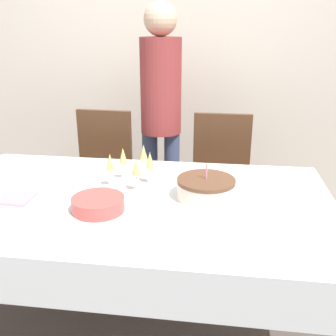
{
  "coord_description": "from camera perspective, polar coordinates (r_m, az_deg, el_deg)",
  "views": [
    {
      "loc": [
        0.41,
        -1.68,
        1.52
      ],
      "look_at": [
        0.17,
        0.11,
        0.86
      ],
      "focal_mm": 42.0,
      "sensor_mm": 36.0,
      "label": 1
    }
  ],
  "objects": [
    {
      "name": "dining_table",
      "position": [
        1.94,
        -5.38,
        -7.03
      ],
      "size": [
        1.93,
        1.12,
        0.74
      ],
      "color": "white",
      "rests_on": "ground_plane"
    },
    {
      "name": "fork_pile",
      "position": [
        1.89,
        -23.02,
        -5.72
      ],
      "size": [
        0.17,
        0.07,
        0.02
      ],
      "color": "silver",
      "rests_on": "dining_table"
    },
    {
      "name": "wall_back",
      "position": [
        3.3,
        0.62,
        17.14
      ],
      "size": [
        8.0,
        0.05,
        2.7
      ],
      "color": "silver",
      "rests_on": "ground_plane"
    },
    {
      "name": "dining_chair_far_right",
      "position": [
        2.75,
        7.59,
        -1.46
      ],
      "size": [
        0.42,
        0.42,
        0.95
      ],
      "color": "#51331E",
      "rests_on": "ground_plane"
    },
    {
      "name": "person_standing",
      "position": [
        2.74,
        -1.09,
        9.27
      ],
      "size": [
        0.28,
        0.28,
        1.66
      ],
      "color": "#3F4C72",
      "rests_on": "ground_plane"
    },
    {
      "name": "birthday_cake",
      "position": [
        1.88,
        5.51,
        -2.96
      ],
      "size": [
        0.28,
        0.28,
        0.17
      ],
      "color": "silver",
      "rests_on": "dining_table"
    },
    {
      "name": "cake_knife",
      "position": [
        1.7,
        6.04,
        -7.37
      ],
      "size": [
        0.3,
        0.08,
        0.0
      ],
      "color": "silver",
      "rests_on": "dining_table"
    },
    {
      "name": "ground_plane",
      "position": [
        2.3,
        -4.84,
        -21.27
      ],
      "size": [
        12.0,
        12.0,
        0.0
      ],
      "primitive_type": "plane",
      "color": "#564C47"
    },
    {
      "name": "plate_stack_main",
      "position": [
        1.78,
        -10.11,
        -5.17
      ],
      "size": [
        0.24,
        0.24,
        0.06
      ],
      "color": "#CC4C47",
      "rests_on": "dining_table"
    },
    {
      "name": "napkin_pile",
      "position": [
        2.0,
        -21.13,
        -4.16
      ],
      "size": [
        0.15,
        0.15,
        0.01
      ],
      "color": "pink",
      "rests_on": "dining_table"
    },
    {
      "name": "champagne_tray",
      "position": [
        2.03,
        -5.09,
        -0.25
      ],
      "size": [
        0.31,
        0.31,
        0.18
      ],
      "color": "silver",
      "rests_on": "dining_table"
    },
    {
      "name": "dining_chair_far_left",
      "position": [
        2.87,
        -9.65,
        -0.61
      ],
      "size": [
        0.44,
        0.44,
        0.95
      ],
      "color": "#51331E",
      "rests_on": "ground_plane"
    }
  ]
}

